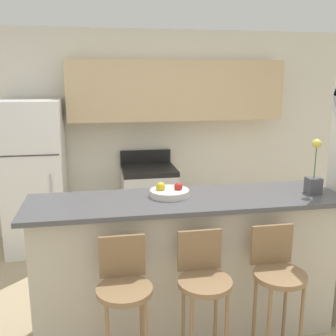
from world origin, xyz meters
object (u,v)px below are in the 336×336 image
object	(u,v)px
bar_stool_left	(124,292)
orchid_vase	(314,177)
fruit_bowl	(169,192)
bar_stool_mid	(203,284)
bar_stool_right	(277,277)
stove_range	(149,203)
refrigerator	(35,177)

from	to	relation	value
bar_stool_left	orchid_vase	bearing A→B (deg)	16.49
fruit_bowl	bar_stool_mid	bearing A→B (deg)	-78.28
bar_stool_right	fruit_bowl	world-z (taller)	fruit_bowl
orchid_vase	fruit_bowl	size ratio (longest dim) A/B	1.43
bar_stool_left	stove_range	bearing A→B (deg)	78.74
bar_stool_right	stove_range	bearing A→B (deg)	103.02
stove_range	bar_stool_left	size ratio (longest dim) A/B	1.08
bar_stool_mid	bar_stool_right	world-z (taller)	same
refrigerator	fruit_bowl	distance (m)	2.16
bar_stool_mid	orchid_vase	distance (m)	1.22
refrigerator	orchid_vase	world-z (taller)	refrigerator
bar_stool_left	fruit_bowl	bearing A→B (deg)	55.43
orchid_vase	fruit_bowl	bearing A→B (deg)	173.53
bar_stool_mid	fruit_bowl	xyz separation A→B (m)	(-0.12, 0.57, 0.46)
bar_stool_mid	refrigerator	bearing A→B (deg)	120.19
bar_stool_left	fruit_bowl	xyz separation A→B (m)	(0.39, 0.57, 0.46)
refrigerator	bar_stool_right	xyz separation A→B (m)	(1.87, -2.33, -0.20)
refrigerator	bar_stool_right	world-z (taller)	refrigerator
refrigerator	fruit_bowl	xyz separation A→B (m)	(1.24, -1.76, 0.26)
stove_range	fruit_bowl	size ratio (longest dim) A/B	3.60
refrigerator	orchid_vase	size ratio (longest dim) A/B	4.08
stove_range	fruit_bowl	bearing A→B (deg)	-92.54
bar_stool_right	orchid_vase	distance (m)	0.86
stove_range	bar_stool_right	distance (m)	2.45
bar_stool_right	refrigerator	bearing A→B (deg)	128.70
fruit_bowl	bar_stool_left	bearing A→B (deg)	-124.57
stove_range	orchid_vase	bearing A→B (deg)	-61.97
orchid_vase	bar_stool_mid	bearing A→B (deg)	-155.82
refrigerator	stove_range	bearing A→B (deg)	2.05
bar_stool_left	fruit_bowl	distance (m)	0.83
fruit_bowl	refrigerator	bearing A→B (deg)	125.11
bar_stool_mid	orchid_vase	bearing A→B (deg)	24.18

